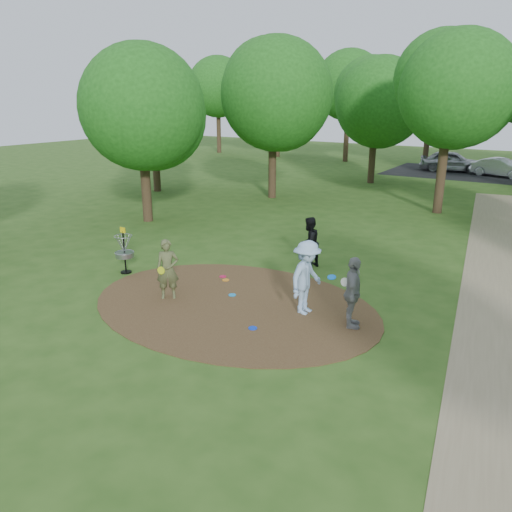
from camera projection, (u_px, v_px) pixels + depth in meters
The scene contains 16 objects.
ground at pixel (233, 305), 13.90m from camera, with size 100.00×100.00×0.00m, color #2D5119.
dirt_clearing at pixel (233, 304), 13.89m from camera, with size 8.40×8.40×0.02m, color #47301C.
footpath at pixel (498, 333), 12.20m from camera, with size 2.00×40.00×0.01m, color #8C7A5B.
parking_lot at pixel (486, 175), 37.03m from camera, with size 14.00×8.00×0.01m, color black.
player_observer_with_disc at pixel (168, 269), 14.09m from camera, with size 0.76×0.72×1.74m.
player_throwing_with_disc at pixel (307, 278), 13.07m from camera, with size 1.24×1.33×2.00m.
player_walking_with_disc at pixel (309, 243), 16.67m from camera, with size 0.80×0.95×1.75m.
player_waiting_with_disc at pixel (353, 293), 12.27m from camera, with size 0.81×1.17×1.84m.
disc_ground_cyan at pixel (232, 295), 14.50m from camera, with size 0.22×0.22×0.02m, color #1C93E3.
disc_ground_blue at pixel (253, 328), 12.42m from camera, with size 0.22×0.22×0.02m, color #0D35E4.
disc_ground_red at pixel (223, 276), 15.99m from camera, with size 0.22×0.22×0.02m, color #CB1447.
car_left at pixel (451, 161), 38.52m from camera, with size 1.88×4.66×1.59m, color #94969B.
car_right at pixel (501, 168), 35.91m from camera, with size 1.41×4.04×1.33m, color #B8BAC0.
disc_ground_orange at pixel (226, 280), 15.69m from camera, with size 0.22×0.22×0.02m, color orange.
disc_golf_basket at pixel (124, 247), 16.16m from camera, with size 0.63×0.63×1.54m.
tree_ring at pixel (400, 106), 20.59m from camera, with size 37.75×45.35×9.08m.
Camera 1 is at (7.39, -10.50, 5.52)m, focal length 35.00 mm.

